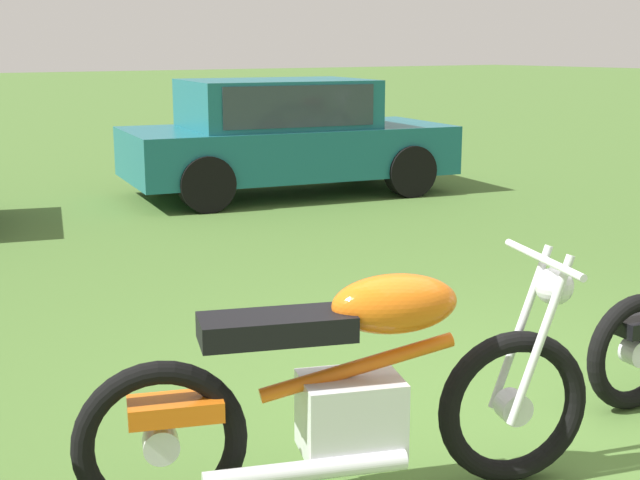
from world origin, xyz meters
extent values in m
plane|color=#476B2D|center=(0.00, 0.00, 0.00)|extent=(120.00, 120.00, 0.00)
torus|color=black|center=(-0.48, -0.38, 0.34)|extent=(0.67, 0.32, 0.68)
torus|color=black|center=(-1.86, 0.13, 0.34)|extent=(0.67, 0.32, 0.68)
cylinder|color=silver|center=(-0.48, -0.38, 0.34)|extent=(0.17, 0.14, 0.14)
cylinder|color=silver|center=(-1.86, 0.13, 0.34)|extent=(0.17, 0.14, 0.14)
cylinder|color=silver|center=(-0.39, -0.32, 0.66)|extent=(0.26, 0.12, 0.72)
cylinder|color=silver|center=(-0.45, -0.49, 0.66)|extent=(0.26, 0.12, 0.72)
cube|color=silver|center=(-1.15, -0.13, 0.38)|extent=(0.48, 0.42, 0.32)
cylinder|color=orange|center=(-1.12, -0.14, 0.58)|extent=(0.78, 0.33, 0.23)
ellipsoid|color=orange|center=(-0.98, -0.19, 0.83)|extent=(0.58, 0.42, 0.24)
cube|color=black|center=(-1.43, -0.03, 0.77)|extent=(0.65, 0.43, 0.10)
cube|color=orange|center=(-1.81, 0.11, 0.48)|extent=(0.40, 0.29, 0.08)
cylinder|color=silver|center=(-0.38, -0.41, 0.98)|extent=(0.25, 0.61, 0.03)
sphere|color=silver|center=(-0.33, -0.44, 0.86)|extent=(0.21, 0.21, 0.16)
cylinder|color=silver|center=(-1.41, -0.21, 0.24)|extent=(0.78, 0.35, 0.08)
torus|color=black|center=(0.62, -0.18, 0.31)|extent=(0.62, 0.18, 0.61)
cylinder|color=silver|center=(0.62, -0.18, 0.31)|extent=(0.15, 0.12, 0.14)
cube|color=#19606B|center=(2.74, 6.54, 0.55)|extent=(4.26, 2.45, 0.60)
cube|color=#19606B|center=(2.59, 6.57, 1.13)|extent=(2.45, 1.94, 0.60)
cube|color=#2D3842|center=(2.59, 6.57, 1.15)|extent=(2.13, 1.92, 0.48)
cylinder|color=black|center=(4.16, 7.10, 0.32)|extent=(0.67, 0.33, 0.64)
cylinder|color=black|center=(3.87, 5.51, 0.32)|extent=(0.67, 0.33, 0.64)
cylinder|color=black|center=(1.61, 7.58, 0.32)|extent=(0.67, 0.33, 0.64)
cylinder|color=black|center=(1.31, 5.99, 0.32)|extent=(0.67, 0.33, 0.64)
camera|label=1|loc=(-3.12, -2.81, 1.84)|focal=49.45mm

